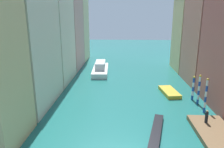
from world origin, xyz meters
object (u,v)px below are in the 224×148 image
at_px(mooring_pole_0, 206,95).
at_px(motorboat_0, 169,92).
at_px(waterfront_dock, 215,133).
at_px(mooring_pole_2, 193,88).
at_px(mooring_pole_1, 199,89).
at_px(vaporetto_white, 100,69).
at_px(gondola_black, 156,135).
at_px(person_on_dock, 207,117).

distance_m(mooring_pole_0, motorboat_0, 8.25).
height_order(waterfront_dock, mooring_pole_2, mooring_pole_2).
bearing_deg(mooring_pole_1, mooring_pole_0, -92.96).
xyz_separation_m(mooring_pole_2, vaporetto_white, (-16.10, 15.89, -1.05)).
relative_size(mooring_pole_1, gondola_black, 0.48).
relative_size(mooring_pole_0, vaporetto_white, 0.44).
bearing_deg(vaporetto_white, gondola_black, -72.13).
distance_m(mooring_pole_1, gondola_black, 12.45).
bearing_deg(mooring_pole_1, person_on_dock, -101.19).
relative_size(mooring_pole_1, motorboat_0, 0.79).
bearing_deg(person_on_dock, mooring_pole_2, 82.85).
relative_size(person_on_dock, mooring_pole_1, 0.35).
xyz_separation_m(waterfront_dock, person_on_dock, (-0.34, 1.94, 1.03)).
distance_m(gondola_black, motorboat_0, 14.38).
distance_m(mooring_pole_2, motorboat_0, 4.32).
distance_m(waterfront_dock, mooring_pole_2, 10.77).
relative_size(mooring_pole_0, motorboat_0, 0.86).
distance_m(person_on_dock, mooring_pole_0, 4.31).
bearing_deg(person_on_dock, gondola_black, -158.61).
distance_m(mooring_pole_0, mooring_pole_1, 3.14).
distance_m(person_on_dock, mooring_pole_1, 7.29).
distance_m(vaporetto_white, motorboat_0, 18.68).
height_order(mooring_pole_0, mooring_pole_2, mooring_pole_0).
bearing_deg(mooring_pole_1, waterfront_dock, -96.70).
bearing_deg(waterfront_dock, gondola_black, -175.43).
xyz_separation_m(mooring_pole_1, vaporetto_white, (-16.42, 17.48, -1.36)).
bearing_deg(gondola_black, vaporetto_white, 107.87).
bearing_deg(gondola_black, mooring_pole_1, 51.10).
height_order(person_on_dock, mooring_pole_2, mooring_pole_2).
bearing_deg(vaporetto_white, motorboat_0, -45.55).
relative_size(mooring_pole_0, mooring_pole_1, 1.09).
relative_size(gondola_black, motorboat_0, 1.65).
relative_size(person_on_dock, gondola_black, 0.17).
height_order(person_on_dock, mooring_pole_0, mooring_pole_0).
xyz_separation_m(mooring_pole_2, gondola_black, (-7.39, -11.14, -1.78)).
relative_size(waterfront_dock, motorboat_0, 1.36).
distance_m(mooring_pole_2, gondola_black, 13.48).
height_order(waterfront_dock, mooring_pole_1, mooring_pole_1).
bearing_deg(mooring_pole_0, motorboat_0, 113.62).
xyz_separation_m(mooring_pole_0, gondola_black, (-7.54, -6.42, -2.28)).
height_order(mooring_pole_2, gondola_black, mooring_pole_2).
xyz_separation_m(person_on_dock, mooring_pole_1, (1.40, 7.08, 1.00)).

